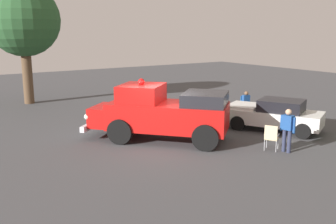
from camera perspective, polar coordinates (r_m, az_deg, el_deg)
The scene contains 9 objects.
ground_plane at distance 15.76m, azimuth -1.04°, elevation -4.69°, with size 60.00×60.00×0.00m, color #424244.
vintage_fire_truck at distance 15.96m, azimuth -0.81°, elevation -0.03°, with size 5.57×5.89×2.59m.
classic_hot_rod at distance 18.31m, azimuth 15.44°, elevation -0.34°, with size 3.61×4.73×1.46m.
lawn_chair_near_truck at distance 21.43m, azimuth 11.46°, elevation 1.21°, with size 0.60×0.59×1.02m.
lawn_chair_by_car at distance 17.67m, azimuth 7.24°, elevation -0.95°, with size 0.64×0.64×1.02m.
lawn_chair_spare at distance 15.18m, azimuth 15.13°, elevation -3.45°, with size 0.68×0.67×1.02m.
spectator_seated at distance 21.31m, azimuth 11.66°, elevation 1.43°, with size 0.48×0.60×1.29m.
spectator_standing at distance 15.09m, azimuth 17.38°, elevation -2.21°, with size 0.31×0.65×1.68m.
oak_tree_left at distance 25.47m, azimuth -20.76°, elevation 12.61°, with size 4.44×4.44×7.38m.
Camera 1 is at (-8.16, -12.69, 4.56)m, focal length 40.92 mm.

